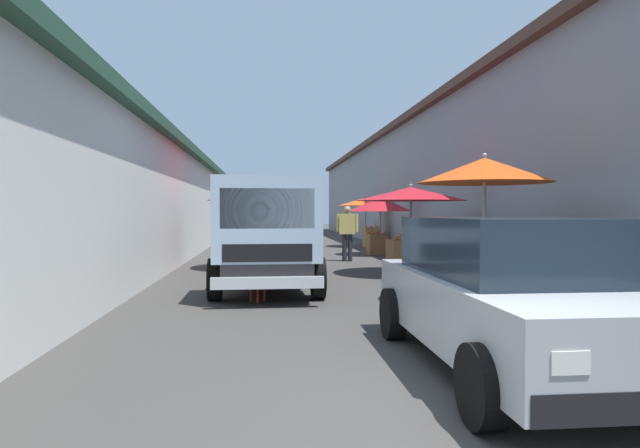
% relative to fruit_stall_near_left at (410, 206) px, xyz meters
% --- Properties ---
extents(ground, '(90.00, 90.00, 0.00)m').
position_rel_fruit_stall_near_left_xyz_m(ground, '(4.27, 2.01, -1.63)').
color(ground, '#3D3A38').
extents(building_left_whitewash, '(49.80, 7.50, 3.49)m').
position_rel_fruit_stall_near_left_xyz_m(building_left_whitewash, '(6.52, 9.25, 0.12)').
color(building_left_whitewash, silver).
rests_on(building_left_whitewash, ground).
extents(building_right_concrete, '(49.80, 7.50, 5.00)m').
position_rel_fruit_stall_near_left_xyz_m(building_right_concrete, '(6.52, -5.23, 0.88)').
color(building_right_concrete, gray).
rests_on(building_right_concrete, ground).
extents(fruit_stall_near_left, '(2.62, 2.62, 2.16)m').
position_rel_fruit_stall_near_left_xyz_m(fruit_stall_near_left, '(0.00, 0.00, 0.00)').
color(fruit_stall_near_left, '#9E9EA3').
rests_on(fruit_stall_near_left, ground).
extents(fruit_stall_mid_lane, '(2.36, 2.36, 2.16)m').
position_rel_fruit_stall_near_left_xyz_m(fruit_stall_mid_lane, '(9.85, -0.83, -0.03)').
color(fruit_stall_mid_lane, '#9E9EA3').
rests_on(fruit_stall_mid_lane, ground).
extents(fruit_stall_far_right, '(2.15, 2.15, 2.45)m').
position_rel_fruit_stall_near_left_xyz_m(fruit_stall_far_right, '(-4.11, -0.09, 0.24)').
color(fruit_stall_far_right, '#9E9EA3').
rests_on(fruit_stall_far_right, ground).
extents(fruit_stall_far_left, '(2.66, 2.66, 2.29)m').
position_rel_fruit_stall_near_left_xyz_m(fruit_stall_far_left, '(1.68, 3.58, 0.17)').
color(fruit_stall_far_left, '#9E9EA3').
rests_on(fruit_stall_far_left, ground).
extents(fruit_stall_near_right, '(2.21, 2.21, 2.08)m').
position_rel_fruit_stall_near_left_xyz_m(fruit_stall_near_right, '(5.67, -0.50, -0.07)').
color(fruit_stall_near_right, '#9E9EA3').
rests_on(fruit_stall_near_right, ground).
extents(hatchback_car, '(3.91, 1.93, 1.45)m').
position_rel_fruit_stall_near_left_xyz_m(hatchback_car, '(-7.63, 1.06, -0.90)').
color(hatchback_car, '#ADAFB5').
rests_on(hatchback_car, ground).
extents(delivery_truck, '(4.94, 2.01, 2.08)m').
position_rel_fruit_stall_near_left_xyz_m(delivery_truck, '(-2.68, 3.40, -0.59)').
color(delivery_truck, black).
rests_on(delivery_truck, ground).
extents(vendor_by_crates, '(0.27, 0.65, 1.66)m').
position_rel_fruit_stall_near_left_xyz_m(vendor_by_crates, '(3.48, 0.97, -0.67)').
color(vendor_by_crates, '#232328').
rests_on(vendor_by_crates, ground).
extents(parked_scooter, '(1.66, 0.62, 1.14)m').
position_rel_fruit_stall_near_left_xyz_m(parked_scooter, '(4.87, 4.06, -1.19)').
color(parked_scooter, black).
rests_on(parked_scooter, ground).
extents(plastic_stool, '(0.30, 0.30, 0.43)m').
position_rel_fruit_stall_near_left_xyz_m(plastic_stool, '(-3.54, 3.55, -1.31)').
color(plastic_stool, red).
rests_on(plastic_stool, ground).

